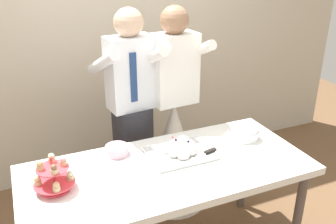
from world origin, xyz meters
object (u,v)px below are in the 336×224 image
round_cake (117,152)px  person_bride (174,140)px  dessert_table (168,177)px  main_cake_tray (181,150)px  plate_stack (245,133)px  person_groom (133,128)px  cupcake_stand (54,177)px

round_cake → person_bride: 0.72m
dessert_table → round_cake: (-0.25, 0.26, 0.10)m
dessert_table → main_cake_tray: (0.14, 0.09, 0.11)m
main_cake_tray → round_cake: 0.42m
dessert_table → plate_stack: 0.68m
person_groom → main_cake_tray: bearing=-75.6°
dessert_table → cupcake_stand: (-0.67, 0.03, 0.16)m
person_groom → person_bride: size_ratio=1.00×
plate_stack → person_groom: 0.85m
main_cake_tray → person_groom: (-0.15, 0.57, -0.07)m
cupcake_stand → main_cake_tray: bearing=4.3°
round_cake → person_groom: 0.48m
cupcake_stand → plate_stack: (1.33, 0.10, -0.04)m
round_cake → person_groom: (0.24, 0.41, -0.06)m
main_cake_tray → person_groom: bearing=104.4°
dessert_table → round_cake: 0.37m
plate_stack → cupcake_stand: bearing=-175.9°
dessert_table → person_groom: person_groom is taller
cupcake_stand → main_cake_tray: cupcake_stand is taller
person_bride → cupcake_stand: bearing=-149.3°
dessert_table → round_cake: size_ratio=7.50×
cupcake_stand → main_cake_tray: (0.81, 0.06, -0.04)m
cupcake_stand → person_bride: bearing=30.7°
person_groom → person_bride: (0.33, -0.04, -0.16)m
main_cake_tray → person_groom: 0.59m
round_cake → person_bride: person_bride is taller
dessert_table → plate_stack: bearing=11.2°
main_cake_tray → person_groom: size_ratio=0.26×
plate_stack → person_bride: 0.64m
round_cake → cupcake_stand: bearing=-152.3°
dessert_table → cupcake_stand: size_ratio=7.83×
plate_stack → person_groom: size_ratio=0.12×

